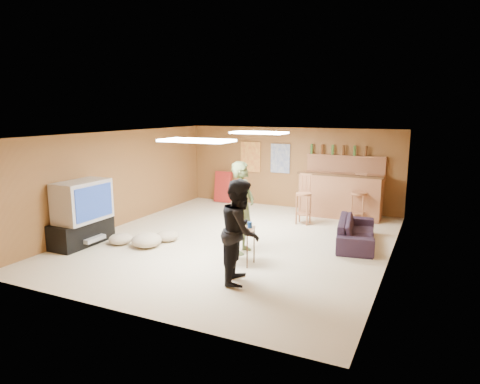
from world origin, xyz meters
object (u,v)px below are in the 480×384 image
at_px(person_black, 240,231).
at_px(person_olive, 243,208).
at_px(bar_counter, 340,196).
at_px(tray_table, 240,246).
at_px(sofa, 356,232).
at_px(tv_body, 82,201).

bearing_deg(person_black, person_olive, 7.08).
xyz_separation_m(bar_counter, person_olive, (-1.09, -3.52, 0.32)).
bearing_deg(tray_table, sofa, 50.60).
bearing_deg(tv_body, person_black, -5.44).
bearing_deg(person_olive, person_black, -158.22).
xyz_separation_m(person_olive, tray_table, (0.23, -0.58, -0.55)).
bearing_deg(person_olive, bar_counter, -18.85).
distance_m(bar_counter, tray_table, 4.20).
relative_size(bar_counter, sofa, 1.13).
height_order(person_olive, person_black, person_olive).
xyz_separation_m(tv_body, person_black, (3.62, -0.34, -0.08)).
bearing_deg(person_black, tray_table, 8.97).
height_order(bar_counter, sofa, bar_counter).
bearing_deg(person_olive, sofa, -54.50).
distance_m(tv_body, bar_counter, 6.09).
bearing_deg(bar_counter, tray_table, -101.86).
distance_m(sofa, tray_table, 2.59).
bearing_deg(tv_body, sofa, 25.49).
xyz_separation_m(sofa, tray_table, (-1.65, -2.00, 0.06)).
xyz_separation_m(tv_body, tray_table, (3.29, 0.35, -0.58)).
bearing_deg(tray_table, tv_body, -173.95).
distance_m(person_black, tray_table, 0.91).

